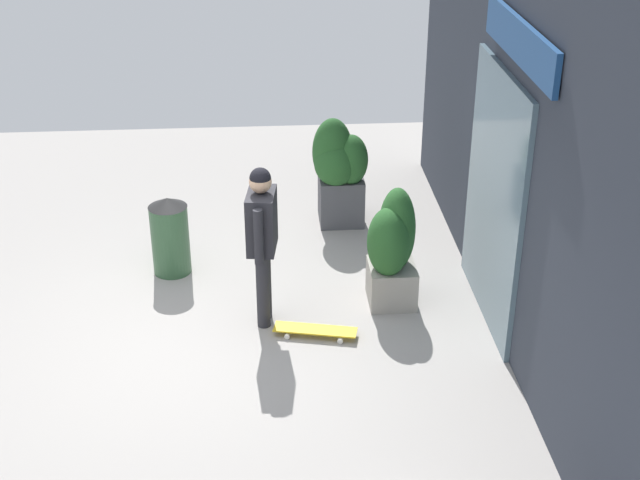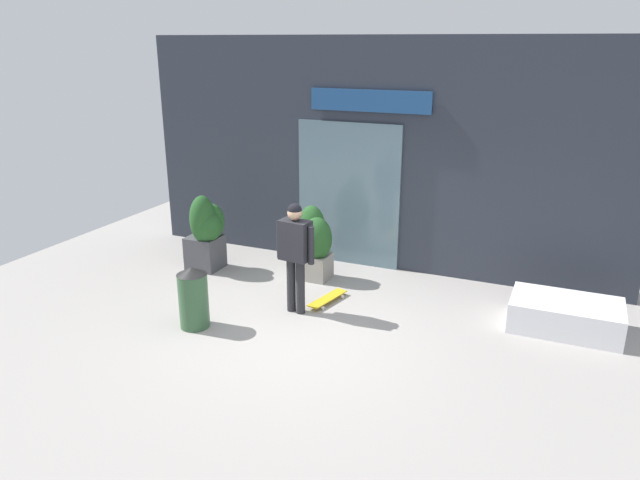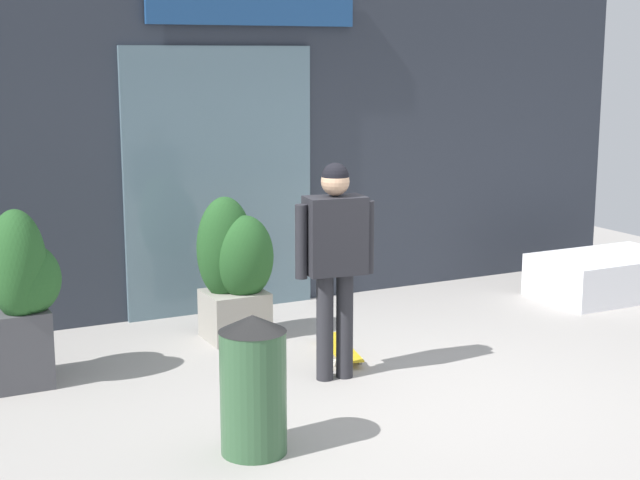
{
  "view_description": "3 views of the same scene",
  "coord_description": "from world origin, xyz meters",
  "px_view_note": "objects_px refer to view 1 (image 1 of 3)",
  "views": [
    {
      "loc": [
        7.21,
        0.46,
        4.83
      ],
      "look_at": [
        -0.21,
        1.0,
        0.97
      ],
      "focal_mm": 50.07,
      "sensor_mm": 36.0,
      "label": 1
    },
    {
      "loc": [
        3.17,
        -6.76,
        3.82
      ],
      "look_at": [
        -0.21,
        1.0,
        0.97
      ],
      "focal_mm": 33.5,
      "sensor_mm": 36.0,
      "label": 2
    },
    {
      "loc": [
        -3.62,
        -5.72,
        2.45
      ],
      "look_at": [
        -0.21,
        1.0,
        0.97
      ],
      "focal_mm": 53.71,
      "sensor_mm": 36.0,
      "label": 3
    }
  ],
  "objects_px": {
    "planter_box_left": "(339,170)",
    "planter_box_right": "(392,247)",
    "skateboard": "(315,330)",
    "trash_bin": "(170,235)",
    "skateboarder": "(262,231)"
  },
  "relations": [
    {
      "from": "skateboard",
      "to": "skateboarder",
      "type": "bearing_deg",
      "value": 161.02
    },
    {
      "from": "skateboard",
      "to": "trash_bin",
      "type": "bearing_deg",
      "value": 149.45
    },
    {
      "from": "trash_bin",
      "to": "skateboard",
      "type": "bearing_deg",
      "value": 46.81
    },
    {
      "from": "skateboarder",
      "to": "skateboard",
      "type": "distance_m",
      "value": 1.11
    },
    {
      "from": "skateboard",
      "to": "trash_bin",
      "type": "xyz_separation_m",
      "value": [
        -1.39,
        -1.48,
        0.38
      ]
    },
    {
      "from": "skateboard",
      "to": "trash_bin",
      "type": "height_order",
      "value": "trash_bin"
    },
    {
      "from": "skateboard",
      "to": "planter_box_left",
      "type": "distance_m",
      "value": 2.57
    },
    {
      "from": "skateboarder",
      "to": "trash_bin",
      "type": "distance_m",
      "value": 1.58
    },
    {
      "from": "trash_bin",
      "to": "planter_box_right",
      "type": "bearing_deg",
      "value": 70.77
    },
    {
      "from": "planter_box_left",
      "to": "trash_bin",
      "type": "relative_size",
      "value": 1.52
    },
    {
      "from": "planter_box_right",
      "to": "skateboarder",
      "type": "bearing_deg",
      "value": -77.55
    },
    {
      "from": "skateboarder",
      "to": "trash_bin",
      "type": "xyz_separation_m",
      "value": [
        -1.09,
        -1.0,
        -0.57
      ]
    },
    {
      "from": "skateboarder",
      "to": "planter_box_right",
      "type": "relative_size",
      "value": 1.33
    },
    {
      "from": "skateboarder",
      "to": "planter_box_right",
      "type": "distance_m",
      "value": 1.39
    },
    {
      "from": "planter_box_left",
      "to": "planter_box_right",
      "type": "xyz_separation_m",
      "value": [
        1.86,
        0.37,
        -0.07
      ]
    }
  ]
}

